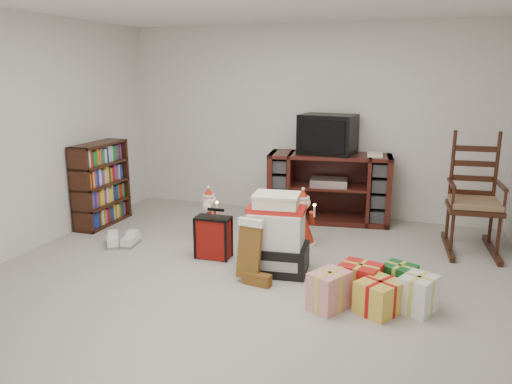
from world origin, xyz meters
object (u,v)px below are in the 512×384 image
(gift_cluster, at_px, (382,289))
(mrs_claus_figurine, at_px, (209,220))
(bookshelf, at_px, (101,185))
(red_suitcase, at_px, (213,237))
(rocking_chair, at_px, (473,209))
(teddy_bear, at_px, (273,255))
(crt_television, at_px, (328,134))
(sneaker_pair, at_px, (122,241))
(tv_stand, at_px, (329,188))
(santa_figurine, at_px, (302,224))
(gift_pile, at_px, (276,239))

(gift_cluster, bearing_deg, mrs_claus_figurine, 152.42)
(bookshelf, relative_size, red_suitcase, 1.99)
(rocking_chair, xyz_separation_m, mrs_claus_figurine, (-2.83, -0.65, -0.21))
(teddy_bear, height_order, crt_television, crt_television)
(sneaker_pair, bearing_deg, crt_television, 17.44)
(mrs_claus_figurine, height_order, crt_television, crt_television)
(tv_stand, relative_size, santa_figurine, 2.47)
(tv_stand, height_order, crt_television, crt_television)
(bookshelf, relative_size, gift_pile, 1.37)
(tv_stand, bearing_deg, santa_figurine, -102.84)
(bookshelf, distance_m, santa_figurine, 2.61)
(gift_pile, bearing_deg, mrs_claus_figurine, 141.07)
(rocking_chair, relative_size, gift_cluster, 1.38)
(mrs_claus_figurine, bearing_deg, crt_television, 47.74)
(gift_pile, bearing_deg, crt_television, 80.15)
(bookshelf, height_order, gift_pile, bookshelf)
(tv_stand, bearing_deg, sneaker_pair, -147.08)
(gift_pile, bearing_deg, sneaker_pair, 169.32)
(teddy_bear, xyz_separation_m, gift_cluster, (1.06, -0.39, -0.03))
(teddy_bear, bearing_deg, gift_cluster, -20.20)
(gift_pile, bearing_deg, gift_cluster, -28.25)
(bookshelf, distance_m, sneaker_pair, 1.04)
(tv_stand, relative_size, gift_cluster, 1.66)
(crt_television, bearing_deg, sneaker_pair, -132.43)
(mrs_claus_figurine, bearing_deg, red_suitcase, -61.80)
(santa_figurine, bearing_deg, mrs_claus_figurine, -170.09)
(sneaker_pair, height_order, crt_television, crt_television)
(rocking_chair, xyz_separation_m, sneaker_pair, (-3.68, -1.14, -0.40))
(gift_pile, relative_size, mrs_claus_figurine, 1.22)
(teddy_bear, distance_m, crt_television, 2.12)
(bookshelf, relative_size, crt_television, 1.44)
(gift_pile, relative_size, crt_television, 1.05)
(santa_figurine, distance_m, crt_television, 1.36)
(gift_pile, xyz_separation_m, gift_cluster, (1.04, -0.42, -0.19))
(tv_stand, relative_size, gift_pile, 2.10)
(teddy_bear, bearing_deg, crt_television, 85.65)
(santa_figurine, xyz_separation_m, sneaker_pair, (-1.91, -0.67, -0.19))
(tv_stand, distance_m, teddy_bear, 1.90)
(crt_television, bearing_deg, tv_stand, -11.10)
(crt_television, bearing_deg, red_suitcase, -109.28)
(red_suitcase, bearing_deg, crt_television, 62.58)
(gift_cluster, bearing_deg, bookshelf, 161.35)
(red_suitcase, relative_size, sneaker_pair, 1.26)
(teddy_bear, distance_m, sneaker_pair, 1.83)
(teddy_bear, relative_size, gift_cluster, 0.41)
(santa_figurine, bearing_deg, bookshelf, -179.15)
(santa_figurine, height_order, sneaker_pair, santa_figurine)
(tv_stand, xyz_separation_m, sneaker_pair, (-2.00, -1.70, -0.39))
(bookshelf, height_order, sneaker_pair, bookshelf)
(tv_stand, xyz_separation_m, crt_television, (-0.04, 0.01, 0.69))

